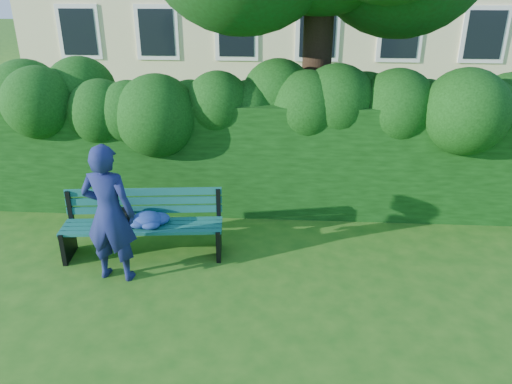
{
  "coord_description": "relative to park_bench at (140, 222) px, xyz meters",
  "views": [
    {
      "loc": [
        0.4,
        -5.43,
        3.58
      ],
      "look_at": [
        0.0,
        0.6,
        0.95
      ],
      "focal_mm": 35.0,
      "sensor_mm": 36.0,
      "label": 1
    }
  ],
  "objects": [
    {
      "name": "ground",
      "position": [
        1.58,
        -0.52,
        -0.5
      ],
      "size": [
        80.0,
        80.0,
        0.0
      ],
      "primitive_type": "plane",
      "color": "#215914",
      "rests_on": "ground"
    },
    {
      "name": "hedge",
      "position": [
        1.58,
        1.68,
        0.4
      ],
      "size": [
        10.0,
        1.0,
        1.8
      ],
      "color": "black",
      "rests_on": "ground"
    },
    {
      "name": "park_bench",
      "position": [
        0.0,
        0.0,
        0.0
      ],
      "size": [
        2.2,
        0.78,
        0.89
      ],
      "rotation": [
        0.0,
        0.0,
        0.1
      ],
      "color": "#10524A",
      "rests_on": "ground"
    },
    {
      "name": "man_reading",
      "position": [
        -0.18,
        -0.59,
        0.4
      ],
      "size": [
        0.69,
        0.49,
        1.8
      ],
      "primitive_type": "imported",
      "rotation": [
        0.0,
        0.0,
        3.05
      ],
      "color": "navy",
      "rests_on": "ground"
    }
  ]
}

